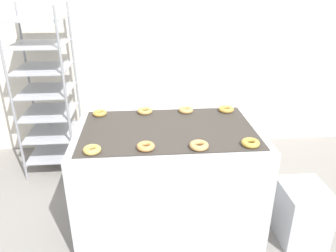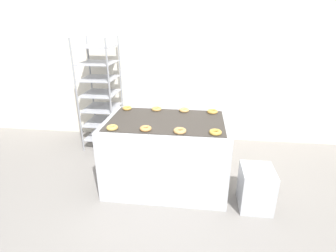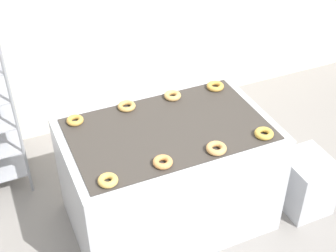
{
  "view_description": "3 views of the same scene",
  "coord_description": "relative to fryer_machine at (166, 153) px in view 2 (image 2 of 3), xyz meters",
  "views": [
    {
      "loc": [
        -0.18,
        -1.53,
        1.85
      ],
      "look_at": [
        0.0,
        0.7,
        0.85
      ],
      "focal_mm": 35.0,
      "sensor_mm": 36.0,
      "label": 1
    },
    {
      "loc": [
        0.35,
        -2.03,
        1.88
      ],
      "look_at": [
        0.0,
        0.85,
        0.7
      ],
      "focal_mm": 28.0,
      "sensor_mm": 36.0,
      "label": 2
    },
    {
      "loc": [
        -0.99,
        -1.54,
        2.67
      ],
      "look_at": [
        0.0,
        0.7,
        0.85
      ],
      "focal_mm": 50.0,
      "sensor_mm": 36.0,
      "label": 3
    }
  ],
  "objects": [
    {
      "name": "donut_far_right",
      "position": [
        0.52,
        0.31,
        0.44
      ],
      "size": [
        0.13,
        0.13,
        0.04
      ],
      "primitive_type": "torus",
      "color": "gold",
      "rests_on": "fryer_machine"
    },
    {
      "name": "glaze_bin",
      "position": [
        1.0,
        -0.3,
        -0.19
      ],
      "size": [
        0.33,
        0.38,
        0.45
      ],
      "color": "#B7BABF",
      "rests_on": "ground_plane"
    },
    {
      "name": "donut_near_midright",
      "position": [
        0.18,
        -0.33,
        0.44
      ],
      "size": [
        0.13,
        0.13,
        0.04
      ],
      "primitive_type": "torus",
      "color": "tan",
      "rests_on": "fryer_machine"
    },
    {
      "name": "donut_far_left",
      "position": [
        -0.54,
        0.31,
        0.44
      ],
      "size": [
        0.11,
        0.11,
        0.04
      ],
      "primitive_type": "torus",
      "color": "gold",
      "rests_on": "fryer_machine"
    },
    {
      "name": "ground_plane",
      "position": [
        -0.0,
        -0.7,
        -0.42
      ],
      "size": [
        14.0,
        14.0,
        0.0
      ],
      "primitive_type": "plane",
      "color": "gray"
    },
    {
      "name": "baking_rack_cart",
      "position": [
        -1.13,
        0.98,
        0.43
      ],
      "size": [
        0.51,
        0.57,
        1.66
      ],
      "color": "gray",
      "rests_on": "ground_plane"
    },
    {
      "name": "donut_near_midleft",
      "position": [
        -0.17,
        -0.31,
        0.44
      ],
      "size": [
        0.12,
        0.12,
        0.04
      ],
      "primitive_type": "torus",
      "color": "#D6914E",
      "rests_on": "fryer_machine"
    },
    {
      "name": "wall_back",
      "position": [
        -0.0,
        1.43,
        0.98
      ],
      "size": [
        8.0,
        0.05,
        2.8
      ],
      "color": "silver",
      "rests_on": "ground_plane"
    },
    {
      "name": "donut_far_midleft",
      "position": [
        -0.17,
        0.33,
        0.43
      ],
      "size": [
        0.12,
        0.12,
        0.03
      ],
      "primitive_type": "torus",
      "color": "tan",
      "rests_on": "fryer_machine"
    },
    {
      "name": "donut_far_midright",
      "position": [
        0.18,
        0.32,
        0.44
      ],
      "size": [
        0.12,
        0.12,
        0.04
      ],
      "primitive_type": "torus",
      "color": "tan",
      "rests_on": "fryer_machine"
    },
    {
      "name": "donut_near_left",
      "position": [
        -0.52,
        -0.33,
        0.44
      ],
      "size": [
        0.12,
        0.12,
        0.04
      ],
      "primitive_type": "torus",
      "color": "gold",
      "rests_on": "fryer_machine"
    },
    {
      "name": "donut_near_right",
      "position": [
        0.53,
        -0.32,
        0.44
      ],
      "size": [
        0.12,
        0.12,
        0.04
      ],
      "primitive_type": "torus",
      "color": "gold",
      "rests_on": "fryer_machine"
    },
    {
      "name": "fryer_machine",
      "position": [
        0.0,
        0.0,
        0.0
      ],
      "size": [
        1.39,
        0.9,
        0.83
      ],
      "color": "#B7BABF",
      "rests_on": "ground_plane"
    }
  ]
}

